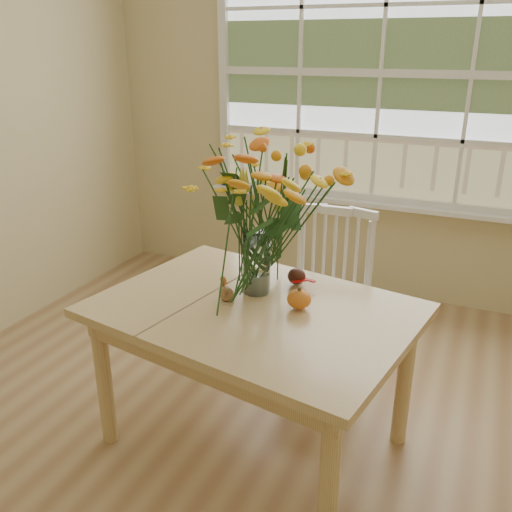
% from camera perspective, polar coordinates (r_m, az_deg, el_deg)
% --- Properties ---
extents(floor, '(4.00, 4.50, 0.01)m').
position_cam_1_polar(floor, '(2.39, -2.30, -25.00)').
color(floor, '#9D744C').
rests_on(floor, ground).
extents(wall_back, '(4.00, 0.02, 2.70)m').
position_cam_1_polar(wall_back, '(3.81, 12.88, 15.28)').
color(wall_back, '#D5C888').
rests_on(wall_back, floor).
extents(window, '(2.42, 0.12, 1.74)m').
position_cam_1_polar(window, '(3.76, 12.99, 17.97)').
color(window, silver).
rests_on(window, wall_back).
extents(dining_table, '(1.44, 1.14, 0.69)m').
position_cam_1_polar(dining_table, '(2.33, -0.20, -7.31)').
color(dining_table, tan).
rests_on(dining_table, floor).
extents(windsor_chair, '(0.44, 0.43, 0.92)m').
position_cam_1_polar(windsor_chair, '(2.90, 7.67, -3.41)').
color(windsor_chair, white).
rests_on(windsor_chair, floor).
extents(flower_vase, '(0.57, 0.57, 0.68)m').
position_cam_1_polar(flower_vase, '(2.28, 0.08, 5.60)').
color(flower_vase, white).
rests_on(flower_vase, dining_table).
extents(pumpkin, '(0.10, 0.10, 0.08)m').
position_cam_1_polar(pumpkin, '(2.26, 4.56, -4.64)').
color(pumpkin, '#C86E17').
rests_on(pumpkin, dining_table).
extents(turkey_figurine, '(0.10, 0.09, 0.10)m').
position_cam_1_polar(turkey_figurine, '(2.31, -3.14, -4.00)').
color(turkey_figurine, '#CCB78C').
rests_on(turkey_figurine, dining_table).
extents(dark_gourd, '(0.13, 0.08, 0.07)m').
position_cam_1_polar(dark_gourd, '(2.48, 4.30, -2.22)').
color(dark_gourd, '#38160F').
rests_on(dark_gourd, dining_table).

